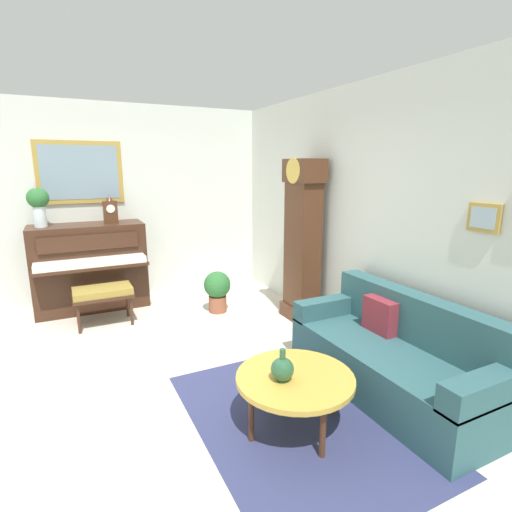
# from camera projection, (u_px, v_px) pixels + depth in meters

# --- Properties ---
(ground_plane) EXTENTS (6.40, 6.00, 0.10)m
(ground_plane) POSITION_uv_depth(u_px,v_px,m) (145.00, 382.00, 3.71)
(ground_plane) COLOR beige
(wall_left) EXTENTS (0.13, 4.90, 2.80)m
(wall_left) POSITION_uv_depth(u_px,v_px,m) (103.00, 204.00, 5.65)
(wall_left) COLOR silver
(wall_left) RESTS_ON ground_plane
(wall_back) EXTENTS (5.30, 0.13, 2.80)m
(wall_back) POSITION_uv_depth(u_px,v_px,m) (356.00, 215.00, 4.41)
(wall_back) COLOR silver
(wall_back) RESTS_ON ground_plane
(area_rug) EXTENTS (2.10, 1.50, 0.01)m
(area_rug) POSITION_uv_depth(u_px,v_px,m) (298.00, 419.00, 3.09)
(area_rug) COLOR navy
(area_rug) RESTS_ON ground_plane
(piano) EXTENTS (0.87, 1.44, 1.17)m
(piano) POSITION_uv_depth(u_px,v_px,m) (90.00, 266.00, 5.40)
(piano) COLOR #3D2316
(piano) RESTS_ON ground_plane
(piano_bench) EXTENTS (0.42, 0.70, 0.48)m
(piano_bench) POSITION_uv_depth(u_px,v_px,m) (103.00, 293.00, 4.85)
(piano_bench) COLOR #3D2316
(piano_bench) RESTS_ON ground_plane
(grandfather_clock) EXTENTS (0.52, 0.34, 2.03)m
(grandfather_clock) POSITION_uv_depth(u_px,v_px,m) (302.00, 246.00, 4.93)
(grandfather_clock) COLOR #4C2B19
(grandfather_clock) RESTS_ON ground_plane
(couch) EXTENTS (1.90, 0.80, 0.84)m
(couch) POSITION_uv_depth(u_px,v_px,m) (395.00, 357.00, 3.43)
(couch) COLOR #2D565B
(couch) RESTS_ON ground_plane
(coffee_table) EXTENTS (0.88, 0.88, 0.42)m
(coffee_table) POSITION_uv_depth(u_px,v_px,m) (295.00, 379.00, 2.92)
(coffee_table) COLOR gold
(coffee_table) RESTS_ON ground_plane
(mantel_clock) EXTENTS (0.13, 0.18, 0.38)m
(mantel_clock) POSITION_uv_depth(u_px,v_px,m) (110.00, 210.00, 5.37)
(mantel_clock) COLOR #4C2B19
(mantel_clock) RESTS_ON piano
(flower_vase) EXTENTS (0.26, 0.26, 0.58)m
(flower_vase) POSITION_uv_depth(u_px,v_px,m) (38.00, 202.00, 4.97)
(flower_vase) COLOR silver
(flower_vase) RESTS_ON piano
(green_jug) EXTENTS (0.17, 0.17, 0.24)m
(green_jug) POSITION_uv_depth(u_px,v_px,m) (282.00, 369.00, 2.84)
(green_jug) COLOR #234C33
(green_jug) RESTS_ON coffee_table
(potted_plant) EXTENTS (0.36, 0.36, 0.56)m
(potted_plant) POSITION_uv_depth(u_px,v_px,m) (217.00, 289.00, 5.31)
(potted_plant) COLOR #935138
(potted_plant) RESTS_ON ground_plane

